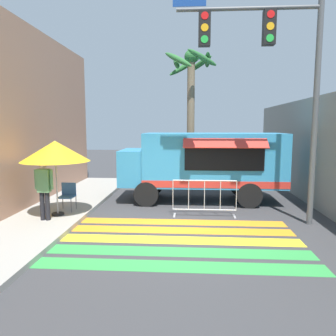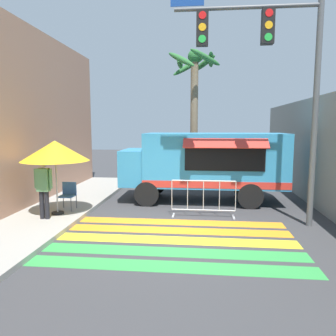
# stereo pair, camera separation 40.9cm
# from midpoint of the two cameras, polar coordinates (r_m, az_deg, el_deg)

# --- Properties ---
(ground_plane) EXTENTS (60.00, 60.00, 0.00)m
(ground_plane) POSITION_cam_midpoint_polar(r_m,az_deg,el_deg) (8.84, 1.33, -10.99)
(ground_plane) COLOR #38383A
(concrete_wall_right) EXTENTS (0.20, 16.00, 3.78)m
(concrete_wall_right) POSITION_cam_midpoint_polar(r_m,az_deg,el_deg) (12.13, 25.90, 2.38)
(concrete_wall_right) COLOR gray
(concrete_wall_right) RESTS_ON ground_plane
(crosswalk_painted) EXTENTS (6.40, 3.60, 0.01)m
(crosswalk_painted) POSITION_cam_midpoint_polar(r_m,az_deg,el_deg) (8.21, 0.94, -12.41)
(crosswalk_painted) COLOR green
(crosswalk_painted) RESTS_ON ground_plane
(food_truck) EXTENTS (5.91, 2.56, 2.52)m
(food_truck) POSITION_cam_midpoint_polar(r_m,az_deg,el_deg) (12.11, 6.90, 1.15)
(food_truck) COLOR #338CBF
(food_truck) RESTS_ON ground_plane
(traffic_signal_pole) EXTENTS (3.99, 0.29, 6.37)m
(traffic_signal_pole) POSITION_cam_midpoint_polar(r_m,az_deg,el_deg) (9.64, 18.57, 17.33)
(traffic_signal_pole) COLOR #515456
(traffic_signal_pole) RESTS_ON ground_plane
(patio_umbrella) EXTENTS (2.00, 2.00, 2.22)m
(patio_umbrella) POSITION_cam_midpoint_polar(r_m,az_deg,el_deg) (10.20, -17.98, 2.83)
(patio_umbrella) COLOR black
(patio_umbrella) RESTS_ON sidewalk_left
(folding_chair) EXTENTS (0.46, 0.46, 0.86)m
(folding_chair) POSITION_cam_midpoint_polar(r_m,az_deg,el_deg) (10.91, -15.99, -4.24)
(folding_chair) COLOR #4C4C51
(folding_chair) RESTS_ON sidewalk_left
(vendor_person) EXTENTS (0.53, 0.23, 1.72)m
(vendor_person) POSITION_cam_midpoint_polar(r_m,az_deg,el_deg) (9.88, -19.77, -2.83)
(vendor_person) COLOR black
(vendor_person) RESTS_ON sidewalk_left
(barricade_front) EXTENTS (1.97, 0.44, 1.14)m
(barricade_front) POSITION_cam_midpoint_polar(r_m,az_deg,el_deg) (10.17, 7.33, -5.33)
(barricade_front) COLOR #B7BABF
(barricade_front) RESTS_ON ground_plane
(palm_tree) EXTENTS (2.41, 2.43, 6.08)m
(palm_tree) POSITION_cam_midpoint_polar(r_m,az_deg,el_deg) (14.82, 5.43, 13.32)
(palm_tree) COLOR #7A664C
(palm_tree) RESTS_ON ground_plane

